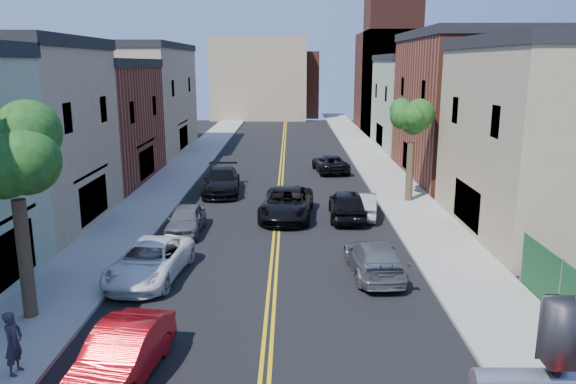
{
  "coord_description": "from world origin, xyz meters",
  "views": [
    {
      "loc": [
        0.68,
        -3.01,
        8.31
      ],
      "look_at": [
        0.57,
        24.17,
        2.0
      ],
      "focal_mm": 34.75,
      "sensor_mm": 36.0,
      "label": 1
    }
  ],
  "objects_px": {
    "black_car_right": "(347,204)",
    "dark_car_right_far": "(330,163)",
    "grey_car_right": "(374,259)",
    "pedestrian_left": "(13,343)",
    "black_car_left": "(221,181)",
    "silver_car_right": "(362,205)",
    "black_suv_lane": "(287,203)",
    "grey_car_left": "(186,220)",
    "red_sedan": "(122,355)",
    "white_pickup": "(150,261)"
  },
  "relations": [
    {
      "from": "black_car_right",
      "to": "dark_car_right_far",
      "type": "distance_m",
      "value": 13.36
    },
    {
      "from": "grey_car_right",
      "to": "pedestrian_left",
      "type": "xyz_separation_m",
      "value": [
        -10.74,
        -7.55,
        0.35
      ]
    },
    {
      "from": "black_car_left",
      "to": "black_car_right",
      "type": "xyz_separation_m",
      "value": [
        7.6,
        -6.09,
        -0.01
      ]
    },
    {
      "from": "silver_car_right",
      "to": "black_suv_lane",
      "type": "xyz_separation_m",
      "value": [
        -4.17,
        -0.18,
        0.11
      ]
    },
    {
      "from": "black_car_left",
      "to": "dark_car_right_far",
      "type": "relative_size",
      "value": 1.16
    },
    {
      "from": "grey_car_right",
      "to": "silver_car_right",
      "type": "xyz_separation_m",
      "value": [
        0.63,
        8.66,
        0.01
      ]
    },
    {
      "from": "grey_car_left",
      "to": "black_car_left",
      "type": "bearing_deg",
      "value": 85.31
    },
    {
      "from": "red_sedan",
      "to": "pedestrian_left",
      "type": "xyz_separation_m",
      "value": [
        -2.9,
        0.07,
        0.3
      ]
    },
    {
      "from": "white_pickup",
      "to": "grey_car_left",
      "type": "relative_size",
      "value": 1.28
    },
    {
      "from": "black_car_left",
      "to": "black_suv_lane",
      "type": "xyz_separation_m",
      "value": [
        4.3,
        -5.89,
        -0.02
      ]
    },
    {
      "from": "red_sedan",
      "to": "grey_car_right",
      "type": "height_order",
      "value": "red_sedan"
    },
    {
      "from": "grey_car_left",
      "to": "black_car_right",
      "type": "distance_m",
      "value": 8.73
    },
    {
      "from": "grey_car_right",
      "to": "dark_car_right_far",
      "type": "height_order",
      "value": "grey_car_right"
    },
    {
      "from": "grey_car_right",
      "to": "black_car_right",
      "type": "distance_m",
      "value": 8.28
    },
    {
      "from": "black_car_right",
      "to": "black_suv_lane",
      "type": "distance_m",
      "value": 3.31
    },
    {
      "from": "black_suv_lane",
      "to": "pedestrian_left",
      "type": "bearing_deg",
      "value": -109.19
    },
    {
      "from": "pedestrian_left",
      "to": "dark_car_right_far",
      "type": "bearing_deg",
      "value": -15.47
    },
    {
      "from": "red_sedan",
      "to": "dark_car_right_far",
      "type": "xyz_separation_m",
      "value": [
        7.6,
        29.27,
        -0.05
      ]
    },
    {
      "from": "black_car_left",
      "to": "grey_car_right",
      "type": "xyz_separation_m",
      "value": [
        7.84,
        -14.37,
        -0.14
      ]
    },
    {
      "from": "white_pickup",
      "to": "grey_car_right",
      "type": "height_order",
      "value": "white_pickup"
    },
    {
      "from": "white_pickup",
      "to": "pedestrian_left",
      "type": "xyz_separation_m",
      "value": [
        -1.87,
        -7.12,
        0.31
      ]
    },
    {
      "from": "grey_car_right",
      "to": "black_car_right",
      "type": "relative_size",
      "value": 0.99
    },
    {
      "from": "white_pickup",
      "to": "black_suv_lane",
      "type": "relative_size",
      "value": 0.9
    },
    {
      "from": "grey_car_left",
      "to": "silver_car_right",
      "type": "distance_m",
      "value": 9.68
    },
    {
      "from": "silver_car_right",
      "to": "pedestrian_left",
      "type": "height_order",
      "value": "pedestrian_left"
    },
    {
      "from": "black_car_left",
      "to": "dark_car_right_far",
      "type": "xyz_separation_m",
      "value": [
        7.6,
        7.27,
        -0.14
      ]
    },
    {
      "from": "dark_car_right_far",
      "to": "grey_car_left",
      "type": "bearing_deg",
      "value": 54.77
    },
    {
      "from": "black_car_left",
      "to": "black_car_right",
      "type": "relative_size",
      "value": 1.18
    },
    {
      "from": "red_sedan",
      "to": "dark_car_right_far",
      "type": "height_order",
      "value": "red_sedan"
    },
    {
      "from": "grey_car_left",
      "to": "pedestrian_left",
      "type": "relative_size",
      "value": 2.3
    },
    {
      "from": "white_pickup",
      "to": "black_car_left",
      "type": "relative_size",
      "value": 0.92
    },
    {
      "from": "grey_car_right",
      "to": "silver_car_right",
      "type": "height_order",
      "value": "silver_car_right"
    },
    {
      "from": "dark_car_right_far",
      "to": "pedestrian_left",
      "type": "relative_size",
      "value": 2.77
    },
    {
      "from": "grey_car_left",
      "to": "black_car_right",
      "type": "height_order",
      "value": "black_car_right"
    },
    {
      "from": "black_car_left",
      "to": "dark_car_right_far",
      "type": "height_order",
      "value": "black_car_left"
    },
    {
      "from": "grey_car_left",
      "to": "pedestrian_left",
      "type": "height_order",
      "value": "pedestrian_left"
    },
    {
      "from": "white_pickup",
      "to": "dark_car_right_far",
      "type": "distance_m",
      "value": 23.7
    },
    {
      "from": "white_pickup",
      "to": "black_car_left",
      "type": "xyz_separation_m",
      "value": [
        1.03,
        14.8,
        0.1
      ]
    },
    {
      "from": "grey_car_right",
      "to": "white_pickup",
      "type": "bearing_deg",
      "value": -0.41
    },
    {
      "from": "white_pickup",
      "to": "black_car_right",
      "type": "relative_size",
      "value": 1.09
    },
    {
      "from": "red_sedan",
      "to": "silver_car_right",
      "type": "relative_size",
      "value": 1.06
    },
    {
      "from": "grey_car_right",
      "to": "silver_car_right",
      "type": "distance_m",
      "value": 8.68
    },
    {
      "from": "red_sedan",
      "to": "grey_car_left",
      "type": "bearing_deg",
      "value": 99.79
    },
    {
      "from": "grey_car_right",
      "to": "black_suv_lane",
      "type": "bearing_deg",
      "value": -70.55
    },
    {
      "from": "white_pickup",
      "to": "silver_car_right",
      "type": "distance_m",
      "value": 13.15
    },
    {
      "from": "silver_car_right",
      "to": "dark_car_right_far",
      "type": "xyz_separation_m",
      "value": [
        -0.87,
        12.98,
        -0.01
      ]
    },
    {
      "from": "black_car_left",
      "to": "silver_car_right",
      "type": "distance_m",
      "value": 10.22
    },
    {
      "from": "black_car_right",
      "to": "pedestrian_left",
      "type": "height_order",
      "value": "pedestrian_left"
    },
    {
      "from": "pedestrian_left",
      "to": "grey_car_right",
      "type": "bearing_deg",
      "value": -50.57
    },
    {
      "from": "black_car_right",
      "to": "silver_car_right",
      "type": "distance_m",
      "value": 0.96
    }
  ]
}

